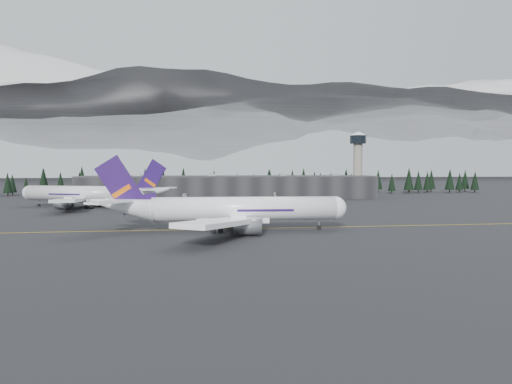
{
  "coord_description": "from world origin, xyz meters",
  "views": [
    {
      "loc": [
        -20.54,
        -127.08,
        16.78
      ],
      "look_at": [
        0.0,
        20.0,
        9.0
      ],
      "focal_mm": 32.0,
      "sensor_mm": 36.0,
      "label": 1
    }
  ],
  "objects": [
    {
      "name": "terminal",
      "position": [
        0.0,
        125.0,
        6.3
      ],
      "size": [
        160.0,
        30.0,
        12.6
      ],
      "color": "black",
      "rests_on": "ground"
    },
    {
      "name": "treeline",
      "position": [
        0.0,
        162.0,
        7.5
      ],
      "size": [
        360.0,
        20.0,
        15.0
      ],
      "primitive_type": "cube",
      "color": "black",
      "rests_on": "ground"
    },
    {
      "name": "gse_vehicle_a",
      "position": [
        -24.34,
        92.64,
        0.65
      ],
      "size": [
        2.63,
        4.88,
        1.3
      ],
      "primitive_type": "imported",
      "rotation": [
        0.0,
        0.0,
        0.1
      ],
      "color": "silver",
      "rests_on": "ground"
    },
    {
      "name": "gse_vehicle_b",
      "position": [
        22.76,
        109.45,
        0.72
      ],
      "size": [
        4.54,
        3.17,
        1.43
      ],
      "primitive_type": "imported",
      "rotation": [
        0.0,
        0.0,
        -1.18
      ],
      "color": "silver",
      "rests_on": "ground"
    },
    {
      "name": "ground",
      "position": [
        0.0,
        0.0,
        0.0
      ],
      "size": [
        1400.0,
        1400.0,
        0.0
      ],
      "primitive_type": "plane",
      "color": "black",
      "rests_on": "ground"
    },
    {
      "name": "control_tower",
      "position": [
        75.0,
        128.0,
        23.41
      ],
      "size": [
        10.0,
        10.0,
        37.7
      ],
      "color": "gray",
      "rests_on": "ground"
    },
    {
      "name": "taxiline",
      "position": [
        0.0,
        -2.0,
        0.01
      ],
      "size": [
        400.0,
        0.4,
        0.02
      ],
      "primitive_type": "cube",
      "color": "gold",
      "rests_on": "ground"
    },
    {
      "name": "jet_parked",
      "position": [
        -62.39,
        73.13,
        5.8
      ],
      "size": [
        67.28,
        59.93,
        20.56
      ],
      "rotation": [
        0.0,
        0.0,
        2.76
      ],
      "color": "silver",
      "rests_on": "ground"
    },
    {
      "name": "mountain_ridge",
      "position": [
        0.0,
        1000.0,
        0.0
      ],
      "size": [
        4400.0,
        900.0,
        420.0
      ],
      "primitive_type": null,
      "color": "white",
      "rests_on": "ground"
    },
    {
      "name": "jet_main",
      "position": [
        -12.67,
        -5.21,
        5.72
      ],
      "size": [
        69.0,
        63.57,
        20.28
      ],
      "rotation": [
        0.0,
        0.0,
        -0.06
      ],
      "color": "white",
      "rests_on": "ground"
    }
  ]
}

